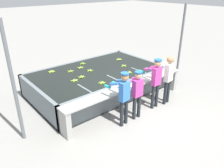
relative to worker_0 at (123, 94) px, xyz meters
name	(u,v)px	position (x,y,z in m)	size (l,w,h in m)	color
ground_plane	(133,111)	(0.78, 0.35, -1.02)	(80.00, 80.00, 0.00)	gray
wash_tank	(98,81)	(0.78, 2.31, -0.59)	(4.95, 3.04, 0.86)	slate
work_ledge	(129,92)	(0.78, 0.57, -0.39)	(4.95, 0.45, 0.86)	#9E9E99
worker_0	(123,94)	(0.00, 0.00, 0.00)	(0.47, 0.74, 1.67)	#1E2328
worker_1	(137,91)	(0.56, 0.01, -0.08)	(0.42, 0.72, 1.57)	#1E2328
worker_2	(156,79)	(1.49, 0.07, 0.04)	(0.41, 0.72, 1.72)	#1E2328
worker_3	(168,76)	(2.04, 0.00, 0.03)	(0.46, 0.74, 1.73)	#1E2328
banana_bunch_floating_0	(81,77)	(-0.05, 2.13, -0.14)	(0.28, 0.28, 0.08)	#7FAD33
banana_bunch_floating_1	(129,72)	(1.55, 1.37, -0.14)	(0.28, 0.28, 0.08)	#9EC642
banana_bunch_floating_2	(52,72)	(-0.62, 3.30, -0.14)	(0.27, 0.28, 0.08)	#9EC642
banana_bunch_floating_3	(83,64)	(0.78, 3.32, -0.14)	(0.27, 0.28, 0.08)	#7FAD33
banana_bunch_floating_4	(119,59)	(2.30, 2.76, -0.14)	(0.28, 0.26, 0.08)	#9EC642
banana_bunch_floating_5	(71,71)	(-0.05, 2.87, -0.14)	(0.28, 0.27, 0.08)	#8CB738
banana_bunch_floating_6	(90,70)	(0.55, 2.46, -0.14)	(0.27, 0.28, 0.08)	#8CB738
banana_bunch_floating_7	(124,66)	(1.90, 2.03, -0.14)	(0.28, 0.28, 0.08)	#9EC642
banana_bunch_floating_8	(81,68)	(0.45, 2.97, -0.14)	(0.27, 0.28, 0.08)	#93BC3D
banana_bunch_floating_9	(75,80)	(-0.40, 2.02, -0.14)	(0.27, 0.27, 0.08)	#9EC642
banana_bunch_floating_10	(102,83)	(0.20, 1.26, -0.14)	(0.26, 0.28, 0.08)	#7FAD33
banana_bunch_ledge_0	(171,69)	(3.04, 0.55, -0.14)	(0.28, 0.28, 0.08)	#7FAD33
knife_0	(140,82)	(1.21, 0.48, -0.15)	(0.35, 0.05, 0.02)	silver
support_post_left	(14,85)	(-2.53, 1.25, 0.58)	(0.09, 0.09, 3.20)	slate
support_post_right	(180,45)	(3.99, 0.90, 0.58)	(0.09, 0.09, 3.20)	slate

